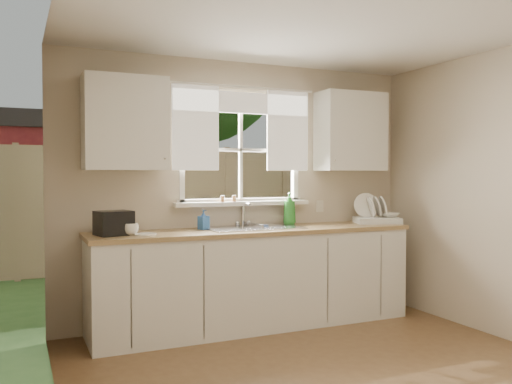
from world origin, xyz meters
name	(u,v)px	position (x,y,z in m)	size (l,w,h in m)	color
room_walls	(368,203)	(0.00, -0.07, 1.24)	(3.62, 4.02, 2.50)	beige
ceiling	(363,3)	(0.00, 0.00, 2.50)	(3.60, 4.00, 0.02)	silver
window	(241,167)	(0.00, 2.00, 1.49)	(1.38, 0.16, 1.06)	white
curtains	(243,120)	(0.00, 1.95, 1.93)	(1.50, 0.03, 0.81)	white
base_cabinets	(255,280)	(0.00, 1.68, 0.43)	(3.00, 0.62, 0.87)	silver
countertop	(255,231)	(0.00, 1.68, 0.89)	(3.04, 0.65, 0.04)	#97794B
upper_cabinet_left	(125,123)	(-1.15, 1.82, 1.85)	(0.70, 0.33, 0.80)	silver
upper_cabinet_right	(351,132)	(1.15, 1.82, 1.85)	(0.70, 0.33, 0.80)	silver
wall_outlet	(320,206)	(0.88, 1.99, 1.08)	(0.08, 0.01, 0.12)	beige
sill_jars	(228,199)	(-0.16, 1.94, 1.18)	(0.16, 0.04, 0.06)	brown
backyard	(149,76)	(0.58, 8.42, 3.46)	(20.00, 10.00, 6.13)	#335421
sink	(253,236)	(0.00, 1.71, 0.84)	(0.88, 0.52, 0.40)	#B7B7BC
dish_rack	(376,217)	(1.37, 1.68, 0.98)	(0.53, 0.47, 0.31)	silver
bowl	(389,215)	(1.50, 1.63, 0.99)	(0.20, 0.20, 0.05)	white
soap_bottle_a	(290,209)	(0.46, 1.86, 1.07)	(0.13, 0.13, 0.33)	#297E29
soap_bottle_b	(204,220)	(-0.46, 1.79, 1.00)	(0.08, 0.08, 0.18)	#2F64B1
soap_bottle_c	(109,223)	(-1.29, 1.83, 1.00)	(0.14, 0.14, 0.18)	#F0EDC5
saucer	(145,234)	(-1.04, 1.58, 0.92)	(0.19, 0.19, 0.01)	silver
cup	(131,229)	(-1.15, 1.60, 0.96)	(0.13, 0.13, 0.10)	silver
black_appliance	(114,223)	(-1.28, 1.68, 1.01)	(0.28, 0.24, 0.20)	black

